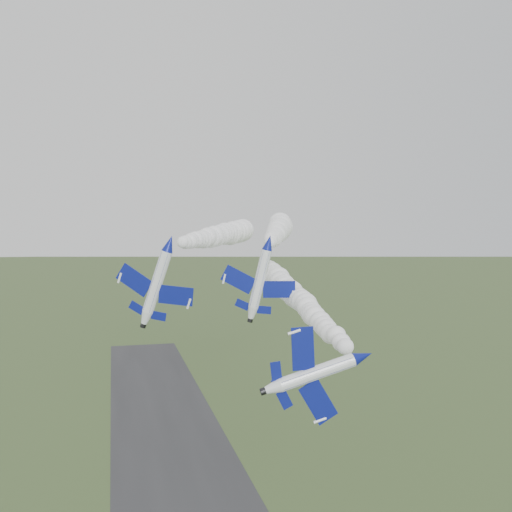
{
  "coord_description": "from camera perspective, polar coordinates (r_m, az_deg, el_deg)",
  "views": [
    {
      "loc": [
        -11.34,
        -62.58,
        43.72
      ],
      "look_at": [
        8.54,
        15.77,
        40.27
      ],
      "focal_mm": 40.0,
      "sensor_mm": 36.0,
      "label": 1
    }
  ],
  "objects": [
    {
      "name": "smoke_trail_jet_lead",
      "position": [
        88.61,
        3.98,
        -4.08
      ],
      "size": [
        8.66,
        59.9,
        4.59
      ],
      "primitive_type": null,
      "rotation": [
        0.0,
        0.0,
        -0.07
      ],
      "color": "white"
    },
    {
      "name": "smoke_trail_jet_pair_left",
      "position": [
        112.94,
        -3.7,
        2.08
      ],
      "size": [
        28.2,
        54.29,
        5.4
      ],
      "primitive_type": null,
      "rotation": [
        0.0,
        0.0,
        -0.42
      ],
      "color": "white"
    },
    {
      "name": "jet_pair_left",
      "position": [
        81.97,
        -8.66,
        1.27
      ],
      "size": [
        11.16,
        13.46,
        4.62
      ],
      "rotation": [
        0.0,
        0.33,
        -0.42
      ],
      "color": "white"
    },
    {
      "name": "runway",
      "position": [
        103.0,
        -7.12,
        -22.68
      ],
      "size": [
        24.0,
        260.0,
        0.04
      ],
      "primitive_type": "cube",
      "color": "#2F2F31",
      "rests_on": "ground"
    },
    {
      "name": "smoke_trail_jet_pair_right",
      "position": [
        118.75,
        2.15,
        2.44
      ],
      "size": [
        25.41,
        60.5,
        5.88
      ],
      "primitive_type": null,
      "rotation": [
        0.0,
        0.0,
        -0.33
      ],
      "color": "white"
    },
    {
      "name": "jet_lead",
      "position": [
        57.64,
        10.69,
        -9.85
      ],
      "size": [
        3.98,
        11.7,
        9.28
      ],
      "rotation": [
        0.0,
        1.28,
        -0.07
      ],
      "color": "white"
    },
    {
      "name": "jet_pair_right",
      "position": [
        84.81,
        1.28,
        1.36
      ],
      "size": [
        11.08,
        13.17,
        3.98
      ],
      "rotation": [
        0.0,
        0.23,
        -0.33
      ],
      "color": "white"
    }
  ]
}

